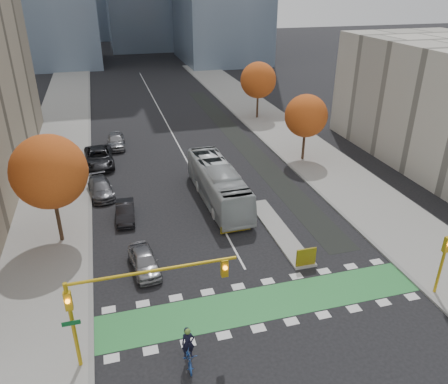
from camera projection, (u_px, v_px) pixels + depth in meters
ground at (272, 320)px, 24.95m from camera, size 300.00×300.00×0.00m
sidewalk_west at (49, 196)px, 38.94m from camera, size 7.00×120.00×0.15m
sidewalk_east at (324, 165)px, 45.45m from camera, size 7.00×120.00×0.15m
curb_west at (90, 191)px, 39.79m from camera, size 0.30×120.00×0.16m
curb_east at (293, 168)px, 44.61m from camera, size 0.30×120.00×0.16m
bike_crossing at (263, 303)px, 26.24m from camera, size 20.00×3.00×0.01m
centre_line at (166, 121)px, 59.51m from camera, size 0.15×70.00×0.01m
bike_lane_paint at (240, 140)px, 52.68m from camera, size 2.50×50.00×0.01m
median_island at (278, 230)px, 33.66m from camera, size 1.60×10.00×0.16m
hazard_board at (306, 257)px, 29.19m from camera, size 1.40×0.12×1.30m
tree_west at (49, 172)px, 29.94m from camera, size 5.20×5.20×8.22m
tree_east_near at (306, 116)px, 44.71m from camera, size 4.40×4.40×7.08m
tree_east_far at (258, 80)px, 58.49m from camera, size 4.80×4.80×7.65m
traffic_signal_west at (125, 294)px, 20.81m from camera, size 8.53×0.56×5.20m
traffic_signal_east at (444, 257)px, 25.83m from camera, size 0.35×0.43×4.10m
cyclist at (188, 352)px, 21.79m from camera, size 0.79×2.03×2.31m
bus at (218, 184)px, 37.63m from camera, size 3.03×11.82×3.28m
parked_car_a at (144, 261)px, 28.92m from camera, size 2.10×4.35×1.43m
parked_car_b at (125, 212)px, 35.10m from camera, size 1.64×4.12×1.33m
parked_car_c at (101, 188)px, 38.99m from camera, size 2.54×4.97×1.38m
parked_car_d at (99, 157)px, 45.20m from camera, size 3.03×6.27×1.72m
parked_car_e at (116, 140)px, 50.02m from camera, size 2.12×4.86×1.63m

